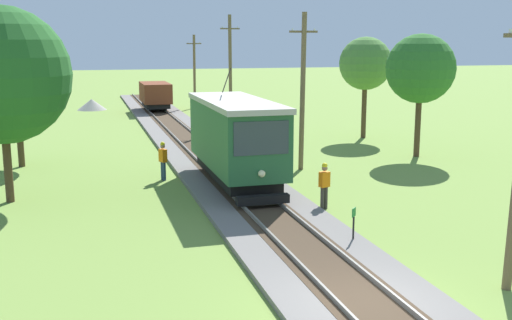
# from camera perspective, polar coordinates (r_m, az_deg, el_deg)

# --- Properties ---
(ground_plane) EXTENTS (260.00, 260.00, 0.00)m
(ground_plane) POSITION_cam_1_polar(r_m,az_deg,el_deg) (15.17, 10.17, -13.52)
(ground_plane) COLOR olive
(track_ballast) EXTENTS (4.20, 120.00, 0.18)m
(track_ballast) POSITION_cam_1_polar(r_m,az_deg,el_deg) (15.13, 10.18, -13.21)
(track_ballast) COLOR slate
(track_ballast) RESTS_ON ground
(sleeper_bed) EXTENTS (2.04, 120.00, 0.01)m
(sleeper_bed) POSITION_cam_1_polar(r_m,az_deg,el_deg) (15.09, 10.20, -12.88)
(sleeper_bed) COLOR #423323
(sleeper_bed) RESTS_ON track_ballast
(rail_left) EXTENTS (0.07, 120.00, 0.14)m
(rail_left) POSITION_cam_1_polar(r_m,az_deg,el_deg) (14.79, 7.63, -13.05)
(rail_left) COLOR gray
(rail_left) RESTS_ON track_ballast
(rail_right) EXTENTS (0.07, 120.00, 0.14)m
(rail_right) POSITION_cam_1_polar(r_m,az_deg,el_deg) (15.38, 12.68, -12.25)
(rail_right) COLOR gray
(rail_right) RESTS_ON track_ballast
(red_tram) EXTENTS (2.60, 8.54, 4.79)m
(red_tram) POSITION_cam_1_polar(r_m,az_deg,el_deg) (26.31, -1.92, 2.10)
(red_tram) COLOR #235633
(red_tram) RESTS_ON rail_right
(freight_car) EXTENTS (2.40, 5.20, 2.31)m
(freight_car) POSITION_cam_1_polar(r_m,az_deg,el_deg) (55.81, -9.34, 5.99)
(freight_car) COLOR brown
(freight_car) RESTS_ON rail_right
(utility_pole_near_tram) EXTENTS (1.40, 0.48, 7.62)m
(utility_pole_near_tram) POSITION_cam_1_polar(r_m,az_deg,el_deg) (29.85, 4.35, 6.43)
(utility_pole_near_tram) COLOR brown
(utility_pole_near_tram) RESTS_ON ground
(utility_pole_mid) EXTENTS (1.40, 0.40, 8.11)m
(utility_pole_mid) POSITION_cam_1_polar(r_m,az_deg,el_deg) (44.32, -2.40, 8.24)
(utility_pole_mid) COLOR brown
(utility_pole_mid) RESTS_ON ground
(utility_pole_far) EXTENTS (1.40, 0.42, 6.88)m
(utility_pole_far) POSITION_cam_1_polar(r_m,az_deg,el_deg) (58.74, -5.74, 8.26)
(utility_pole_far) COLOR brown
(utility_pole_far) RESTS_ON ground
(trackside_signal_marker) EXTENTS (0.21, 0.21, 1.18)m
(trackside_signal_marker) POSITION_cam_1_polar(r_m,az_deg,el_deg) (19.40, 9.05, -5.88)
(trackside_signal_marker) COLOR black
(trackside_signal_marker) RESTS_ON ground
(gravel_pile) EXTENTS (2.69, 2.69, 1.01)m
(gravel_pile) POSITION_cam_1_polar(r_m,az_deg,el_deg) (59.12, -15.02, 5.01)
(gravel_pile) COLOR #9E998E
(gravel_pile) RESTS_ON ground
(track_worker) EXTENTS (0.43, 0.34, 1.78)m
(track_worker) POSITION_cam_1_polar(r_m,az_deg,el_deg) (23.23, 6.37, -2.19)
(track_worker) COLOR #38332D
(track_worker) RESTS_ON ground
(second_worker) EXTENTS (0.37, 0.44, 1.78)m
(second_worker) POSITION_cam_1_polar(r_m,az_deg,el_deg) (28.20, -8.64, 0.09)
(second_worker) COLOR navy
(second_worker) RESTS_ON ground
(tree_left_near) EXTENTS (4.01, 4.01, 5.91)m
(tree_left_near) POSITION_cam_1_polar(r_m,az_deg,el_deg) (32.83, -21.37, 6.10)
(tree_left_near) COLOR #4C3823
(tree_left_near) RESTS_ON ground
(tree_right_near) EXTENTS (5.29, 5.29, 7.63)m
(tree_right_near) POSITION_cam_1_polar(r_m,az_deg,el_deg) (25.50, -22.64, 7.28)
(tree_right_near) COLOR #4C3823
(tree_right_near) RESTS_ON ground
(tree_left_far) EXTENTS (3.73, 3.73, 6.68)m
(tree_left_far) POSITION_cam_1_polar(r_m,az_deg,el_deg) (34.50, 15.04, 8.17)
(tree_left_far) COLOR #4C3823
(tree_left_far) RESTS_ON ground
(tree_right_far) EXTENTS (3.42, 3.42, 6.56)m
(tree_right_far) POSITION_cam_1_polar(r_m,az_deg,el_deg) (40.66, 10.14, 8.78)
(tree_right_far) COLOR #4C3823
(tree_right_far) RESTS_ON ground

